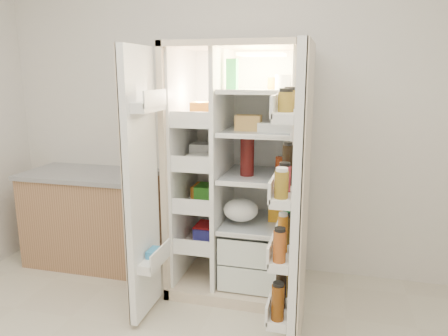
# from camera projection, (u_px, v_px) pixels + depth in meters

# --- Properties ---
(wall_back) EXTENTS (4.00, 0.02, 2.70)m
(wall_back) POSITION_uv_depth(u_px,v_px,m) (238.00, 105.00, 3.37)
(wall_back) COLOR silver
(wall_back) RESTS_ON floor
(refrigerator) EXTENTS (0.92, 0.70, 1.80)m
(refrigerator) POSITION_uv_depth(u_px,v_px,m) (241.00, 190.00, 3.15)
(refrigerator) COLOR beige
(refrigerator) RESTS_ON floor
(freezer_door) EXTENTS (0.15, 0.40, 1.72)m
(freezer_door) POSITION_uv_depth(u_px,v_px,m) (142.00, 187.00, 2.68)
(freezer_door) COLOR white
(freezer_door) RESTS_ON floor
(fridge_door) EXTENTS (0.17, 0.58, 1.72)m
(fridge_door) POSITION_uv_depth(u_px,v_px,m) (297.00, 206.00, 2.35)
(fridge_door) COLOR white
(fridge_door) RESTS_ON floor
(kitchen_counter) EXTENTS (1.09, 0.58, 0.79)m
(kitchen_counter) POSITION_uv_depth(u_px,v_px,m) (93.00, 217.00, 3.60)
(kitchen_counter) COLOR #A27651
(kitchen_counter) RESTS_ON floor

